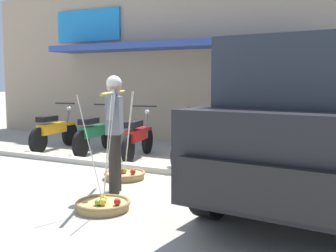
# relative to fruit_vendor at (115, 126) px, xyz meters

# --- Properties ---
(ground_plane) EXTENTS (90.00, 90.00, 0.00)m
(ground_plane) POSITION_rel_fruit_vendor_xyz_m (-0.49, 0.76, -0.98)
(ground_plane) COLOR #9E998C
(sidewalk_curb) EXTENTS (20.00, 0.24, 0.10)m
(sidewalk_curb) POSITION_rel_fruit_vendor_xyz_m (-0.49, 1.46, -0.93)
(sidewalk_curb) COLOR #BAB4A5
(sidewalk_curb) RESTS_ON ground
(fruit_vendor) EXTENTS (0.74, 1.56, 1.70)m
(fruit_vendor) POSITION_rel_fruit_vendor_xyz_m (0.00, 0.00, 0.00)
(fruit_vendor) COLOR #2D2823
(fruit_vendor) RESTS_ON ground
(fruit_basket_left_side) EXTENTS (0.69, 0.69, 1.45)m
(fruit_basket_left_side) POSITION_rel_fruit_vendor_xyz_m (0.35, -0.78, -0.90)
(fruit_basket_left_side) COLOR tan
(fruit_basket_left_side) RESTS_ON ground
(fruit_basket_right_side) EXTENTS (0.69, 0.69, 1.45)m
(fruit_basket_right_side) POSITION_rel_fruit_vendor_xyz_m (-0.35, 0.77, -0.91)
(fruit_basket_right_side) COLOR tan
(fruit_basket_right_side) RESTS_ON ground
(motorcycle_nearest_shop) EXTENTS (0.54, 1.82, 1.09)m
(motorcycle_nearest_shop) POSITION_rel_fruit_vendor_xyz_m (-3.47, 2.48, -0.52)
(motorcycle_nearest_shop) COLOR black
(motorcycle_nearest_shop) RESTS_ON ground
(motorcycle_second_in_row) EXTENTS (0.54, 1.81, 1.09)m
(motorcycle_second_in_row) POSITION_rel_fruit_vendor_xyz_m (-2.30, 2.50, -0.52)
(motorcycle_second_in_row) COLOR black
(motorcycle_second_in_row) RESTS_ON ground
(motorcycle_third_in_row) EXTENTS (0.61, 1.79, 1.09)m
(motorcycle_third_in_row) POSITION_rel_fruit_vendor_xyz_m (-1.11, 2.42, -0.52)
(motorcycle_third_in_row) COLOR black
(motorcycle_third_in_row) RESTS_ON ground
(motorcycle_end_of_row) EXTENTS (0.54, 1.82, 1.09)m
(motorcycle_end_of_row) POSITION_rel_fruit_vendor_xyz_m (0.14, 2.34, -0.52)
(motorcycle_end_of_row) COLOR black
(motorcycle_end_of_row) RESTS_ON ground
(parked_truck) EXTENTS (2.49, 4.95, 2.10)m
(parked_truck) POSITION_rel_fruit_vendor_xyz_m (2.74, 1.02, 0.15)
(parked_truck) COLOR black
(parked_truck) RESTS_ON ground
(storefront_building) EXTENTS (13.00, 6.00, 4.20)m
(storefront_building) POSITION_rel_fruit_vendor_xyz_m (-1.41, 7.47, 1.12)
(storefront_building) COLOR tan
(storefront_building) RESTS_ON ground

